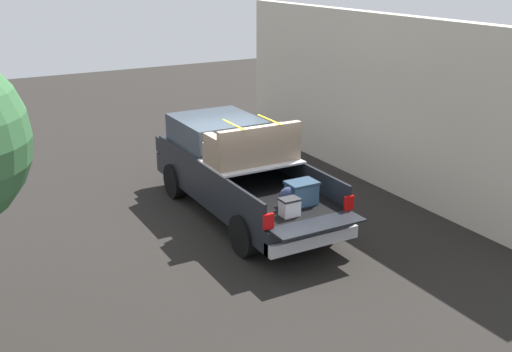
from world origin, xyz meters
name	(u,v)px	position (x,y,z in m)	size (l,w,h in m)	color
ground_plane	(243,215)	(0.00, 0.00, 0.00)	(40.00, 40.00, 0.00)	black
pickup_truck	(234,168)	(0.39, 0.00, 0.98)	(6.05, 2.06, 2.23)	black
building_facade	(372,99)	(0.59, -3.97, 2.09)	(11.11, 0.36, 4.19)	beige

